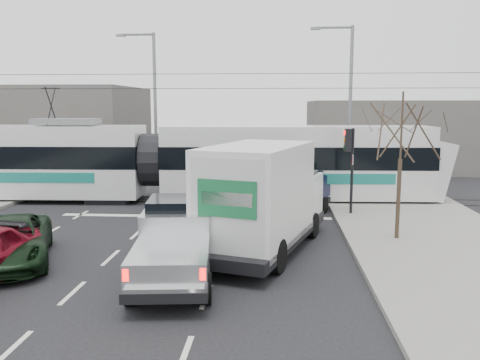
# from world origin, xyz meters

# --- Properties ---
(ground) EXTENTS (120.00, 120.00, 0.00)m
(ground) POSITION_xyz_m (0.00, 0.00, 0.00)
(ground) COLOR black
(ground) RESTS_ON ground
(sidewalk_right) EXTENTS (6.00, 60.00, 0.15)m
(sidewalk_right) POSITION_xyz_m (9.00, 0.00, 0.07)
(sidewalk_right) COLOR gray
(sidewalk_right) RESTS_ON ground
(rails) EXTENTS (60.00, 1.60, 0.03)m
(rails) POSITION_xyz_m (0.00, 10.00, 0.01)
(rails) COLOR #33302D
(rails) RESTS_ON ground
(building_left) EXTENTS (14.00, 10.00, 6.00)m
(building_left) POSITION_xyz_m (-14.00, 22.00, 3.00)
(building_left) COLOR #68625E
(building_left) RESTS_ON ground
(building_right) EXTENTS (12.00, 10.00, 5.00)m
(building_right) POSITION_xyz_m (12.00, 24.00, 2.50)
(building_right) COLOR #68625E
(building_right) RESTS_ON ground
(bare_tree) EXTENTS (2.40, 2.40, 5.00)m
(bare_tree) POSITION_xyz_m (7.60, 2.50, 3.79)
(bare_tree) COLOR #47382B
(bare_tree) RESTS_ON ground
(traffic_signal) EXTENTS (0.44, 0.44, 3.60)m
(traffic_signal) POSITION_xyz_m (6.47, 6.50, 2.74)
(traffic_signal) COLOR black
(traffic_signal) RESTS_ON ground
(street_lamp_near) EXTENTS (2.38, 0.25, 9.00)m
(street_lamp_near) POSITION_xyz_m (7.31, 14.00, 5.11)
(street_lamp_near) COLOR slate
(street_lamp_near) RESTS_ON ground
(street_lamp_far) EXTENTS (2.38, 0.25, 9.00)m
(street_lamp_far) POSITION_xyz_m (-4.19, 16.00, 5.11)
(street_lamp_far) COLOR slate
(street_lamp_far) RESTS_ON ground
(catenary) EXTENTS (60.00, 0.20, 7.00)m
(catenary) POSITION_xyz_m (0.00, 10.00, 3.88)
(catenary) COLOR black
(catenary) RESTS_ON ground
(tram) EXTENTS (27.06, 3.87, 5.51)m
(tram) POSITION_xyz_m (-2.70, 9.51, 1.95)
(tram) COLOR silver
(tram) RESTS_ON ground
(silver_pickup) EXTENTS (2.51, 5.80, 2.04)m
(silver_pickup) POSITION_xyz_m (0.65, -1.42, 1.02)
(silver_pickup) COLOR black
(silver_pickup) RESTS_ON ground
(box_truck) EXTENTS (4.38, 7.40, 3.50)m
(box_truck) POSITION_xyz_m (3.01, 0.98, 1.73)
(box_truck) COLOR black
(box_truck) RESTS_ON ground
(navy_pickup) EXTENTS (3.40, 4.79, 1.91)m
(navy_pickup) POSITION_xyz_m (4.31, 6.39, 0.94)
(navy_pickup) COLOR black
(navy_pickup) RESTS_ON ground
(green_car) EXTENTS (3.94, 5.39, 1.36)m
(green_car) POSITION_xyz_m (-4.52, -0.76, 0.68)
(green_car) COLOR black
(green_car) RESTS_ON ground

